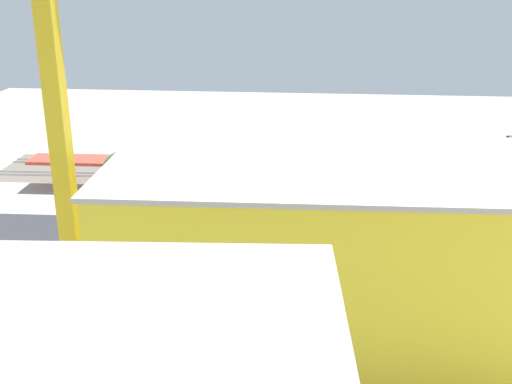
{
  "coord_description": "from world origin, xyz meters",
  "views": [
    {
      "loc": [
        3.85,
        72.55,
        29.99
      ],
      "look_at": [
        10.31,
        1.62,
        4.06
      ],
      "focal_mm": 43.47,
      "sensor_mm": 36.0,
      "label": 1
    }
  ],
  "objects_px": {
    "platform_canopy_near": "(251,163)",
    "parked_car_3": "(359,245)",
    "parked_car_5": "(222,237)",
    "street_tree_1": "(288,175)",
    "locomotive": "(417,159)",
    "street_tree_0": "(343,177)",
    "parked_car_2": "(430,248)",
    "street_tree_2": "(176,173)",
    "construction_building": "(331,253)",
    "tower_crane": "(38,111)",
    "traffic_light": "(205,183)",
    "box_truck_0": "(329,240)",
    "platform_canopy_far": "(321,150)",
    "parked_car_1": "(508,251)",
    "street_tree_3": "(124,173)",
    "parked_car_4": "(290,240)"
  },
  "relations": [
    {
      "from": "platform_canopy_near",
      "to": "parked_car_3",
      "type": "bearing_deg",
      "value": 125.79
    },
    {
      "from": "parked_car_5",
      "to": "street_tree_1",
      "type": "distance_m",
      "value": 12.25
    },
    {
      "from": "locomotive",
      "to": "street_tree_0",
      "type": "xyz_separation_m",
      "value": [
        12.49,
        21.8,
        3.92
      ]
    },
    {
      "from": "parked_car_2",
      "to": "street_tree_2",
      "type": "distance_m",
      "value": 31.82
    },
    {
      "from": "parked_car_3",
      "to": "street_tree_1",
      "type": "relative_size",
      "value": 0.51
    },
    {
      "from": "construction_building",
      "to": "tower_crane",
      "type": "bearing_deg",
      "value": 9.65
    },
    {
      "from": "traffic_light",
      "to": "parked_car_5",
      "type": "bearing_deg",
      "value": 112.33
    },
    {
      "from": "parked_car_2",
      "to": "parked_car_3",
      "type": "distance_m",
      "value": 7.76
    },
    {
      "from": "parked_car_5",
      "to": "traffic_light",
      "type": "bearing_deg",
      "value": -67.67
    },
    {
      "from": "locomotive",
      "to": "street_tree_1",
      "type": "xyz_separation_m",
      "value": [
        19.31,
        21.3,
        3.84
      ]
    },
    {
      "from": "box_truck_0",
      "to": "traffic_light",
      "type": "relative_size",
      "value": 1.24
    },
    {
      "from": "platform_canopy_far",
      "to": "street_tree_2",
      "type": "xyz_separation_m",
      "value": [
        18.3,
        17.17,
        1.48
      ]
    },
    {
      "from": "parked_car_3",
      "to": "tower_crane",
      "type": "relative_size",
      "value": 0.13
    },
    {
      "from": "parked_car_1",
      "to": "tower_crane",
      "type": "bearing_deg",
      "value": 26.3
    },
    {
      "from": "parked_car_3",
      "to": "traffic_light",
      "type": "relative_size",
      "value": 0.62
    },
    {
      "from": "platform_canopy_near",
      "to": "parked_car_1",
      "type": "xyz_separation_m",
      "value": [
        -30.22,
        19.3,
        -3.15
      ]
    },
    {
      "from": "parked_car_1",
      "to": "street_tree_3",
      "type": "distance_m",
      "value": 46.17
    },
    {
      "from": "parked_car_1",
      "to": "parked_car_4",
      "type": "distance_m",
      "value": 23.99
    },
    {
      "from": "box_truck_0",
      "to": "street_tree_3",
      "type": "relative_size",
      "value": 1.02
    },
    {
      "from": "platform_canopy_near",
      "to": "tower_crane",
      "type": "xyz_separation_m",
      "value": [
        11.77,
        40.06,
        16.18
      ]
    },
    {
      "from": "parked_car_3",
      "to": "box_truck_0",
      "type": "distance_m",
      "value": 3.53
    },
    {
      "from": "street_tree_2",
      "to": "platform_canopy_far",
      "type": "bearing_deg",
      "value": -136.82
    },
    {
      "from": "locomotive",
      "to": "street_tree_0",
      "type": "bearing_deg",
      "value": 60.19
    },
    {
      "from": "street_tree_0",
      "to": "street_tree_2",
      "type": "bearing_deg",
      "value": 1.22
    },
    {
      "from": "street_tree_1",
      "to": "street_tree_2",
      "type": "height_order",
      "value": "street_tree_2"
    },
    {
      "from": "street_tree_1",
      "to": "street_tree_0",
      "type": "bearing_deg",
      "value": 175.79
    },
    {
      "from": "tower_crane",
      "to": "street_tree_2",
      "type": "bearing_deg",
      "value": -96.46
    },
    {
      "from": "platform_canopy_near",
      "to": "traffic_light",
      "type": "xyz_separation_m",
      "value": [
        4.78,
        10.72,
        0.7
      ]
    },
    {
      "from": "parked_car_1",
      "to": "street_tree_1",
      "type": "height_order",
      "value": "street_tree_1"
    },
    {
      "from": "parked_car_2",
      "to": "parked_car_5",
      "type": "relative_size",
      "value": 1.01
    },
    {
      "from": "street_tree_1",
      "to": "street_tree_2",
      "type": "bearing_deg",
      "value": 3.85
    },
    {
      "from": "construction_building",
      "to": "street_tree_2",
      "type": "height_order",
      "value": "construction_building"
    },
    {
      "from": "construction_building",
      "to": "street_tree_1",
      "type": "bearing_deg",
      "value": -81.22
    },
    {
      "from": "platform_canopy_near",
      "to": "street_tree_3",
      "type": "xyz_separation_m",
      "value": [
        14.95,
        11.14,
        1.79
      ]
    },
    {
      "from": "construction_building",
      "to": "street_tree_1",
      "type": "height_order",
      "value": "construction_building"
    },
    {
      "from": "locomotive",
      "to": "parked_car_4",
      "type": "distance_m",
      "value": 35.58
    },
    {
      "from": "box_truck_0",
      "to": "street_tree_0",
      "type": "distance_m",
      "value": 10.79
    },
    {
      "from": "parked_car_1",
      "to": "parked_car_5",
      "type": "distance_m",
      "value": 31.85
    },
    {
      "from": "box_truck_0",
      "to": "street_tree_0",
      "type": "relative_size",
      "value": 1.01
    },
    {
      "from": "platform_canopy_near",
      "to": "street_tree_1",
      "type": "xyz_separation_m",
      "value": [
        -5.58,
        9.8,
        1.71
      ]
    },
    {
      "from": "parked_car_4",
      "to": "street_tree_0",
      "type": "relative_size",
      "value": 0.51
    },
    {
      "from": "parked_car_5",
      "to": "street_tree_3",
      "type": "relative_size",
      "value": 0.5
    },
    {
      "from": "platform_canopy_near",
      "to": "construction_building",
      "type": "height_order",
      "value": "construction_building"
    },
    {
      "from": "platform_canopy_near",
      "to": "tower_crane",
      "type": "distance_m",
      "value": 44.78
    },
    {
      "from": "parked_car_2",
      "to": "street_tree_2",
      "type": "xyz_separation_m",
      "value": [
        30.2,
        -8.71,
        4.93
      ]
    },
    {
      "from": "parked_car_3",
      "to": "street_tree_0",
      "type": "relative_size",
      "value": 0.5
    },
    {
      "from": "parked_car_3",
      "to": "box_truck_0",
      "type": "xyz_separation_m",
      "value": [
        3.35,
        0.72,
        0.85
      ]
    },
    {
      "from": "parked_car_1",
      "to": "parked_car_4",
      "type": "relative_size",
      "value": 0.96
    },
    {
      "from": "parked_car_4",
      "to": "traffic_light",
      "type": "bearing_deg",
      "value": -36.22
    },
    {
      "from": "parked_car_2",
      "to": "locomotive",
      "type": "bearing_deg",
      "value": -95.78
    }
  ]
}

